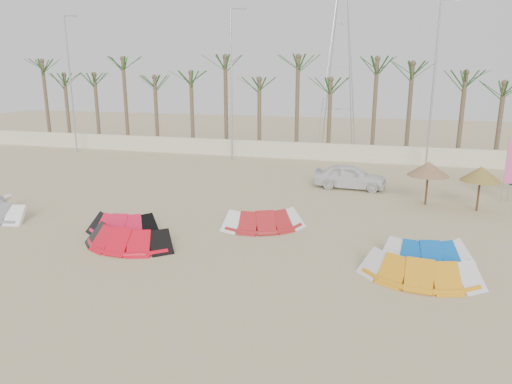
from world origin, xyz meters
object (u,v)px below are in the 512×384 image
(kite_red_left, at_px, (126,221))
(parasol_mid, at_px, (481,174))
(kite_grey, at_px, (11,206))
(kite_red_right, at_px, (266,217))
(parasol_left, at_px, (429,169))
(kite_red_mid, at_px, (132,235))
(car, at_px, (350,176))
(kite_blue, at_px, (427,248))
(kite_orange, at_px, (420,265))

(kite_red_left, relative_size, parasol_mid, 1.45)
(kite_grey, relative_size, kite_red_right, 1.02)
(kite_grey, height_order, parasol_left, parasol_left)
(kite_red_left, xyz_separation_m, kite_red_mid, (1.10, -1.38, 0.00))
(kite_red_mid, xyz_separation_m, car, (7.13, 11.57, 0.27))
(kite_red_mid, relative_size, car, 0.88)
(kite_red_mid, height_order, parasol_left, parasol_left)
(parasol_left, relative_size, car, 0.54)
(kite_red_right, relative_size, parasol_mid, 1.77)
(kite_blue, bearing_deg, parasol_left, 86.72)
(kite_grey, distance_m, parasol_left, 19.91)
(kite_grey, distance_m, kite_blue, 18.07)
(kite_red_mid, relative_size, kite_orange, 0.97)
(kite_red_mid, height_order, kite_red_right, same)
(kite_red_left, distance_m, kite_blue, 11.75)
(kite_orange, bearing_deg, kite_red_mid, -179.73)
(kite_red_left, xyz_separation_m, parasol_mid, (14.46, 7.31, 1.38))
(kite_red_mid, height_order, kite_orange, same)
(parasol_left, distance_m, parasol_mid, 2.33)
(kite_grey, bearing_deg, car, 33.69)
(kite_grey, xyz_separation_m, kite_red_right, (11.71, 1.68, 0.00))
(kite_orange, height_order, parasol_left, parasol_left)
(kite_red_right, relative_size, car, 0.93)
(kite_grey, bearing_deg, kite_red_right, 8.18)
(kite_red_left, distance_m, kite_red_mid, 1.76)
(parasol_mid, bearing_deg, kite_red_left, -153.19)
(parasol_mid, bearing_deg, car, 155.16)
(kite_red_right, bearing_deg, kite_red_mid, -140.30)
(kite_orange, bearing_deg, kite_grey, 174.11)
(kite_red_right, bearing_deg, kite_blue, -16.75)
(kite_red_left, relative_size, kite_orange, 0.85)
(kite_red_left, xyz_separation_m, kite_blue, (11.75, 0.27, 0.00))
(parasol_left, bearing_deg, kite_red_right, -140.69)
(kite_grey, bearing_deg, kite_red_mid, -14.21)
(kite_red_left, bearing_deg, kite_red_right, 22.03)
(kite_red_mid, distance_m, car, 13.59)
(kite_red_mid, xyz_separation_m, parasol_mid, (13.36, 8.69, 1.38))
(kite_red_left, distance_m, parasol_mid, 16.26)
(kite_grey, bearing_deg, kite_red_left, -4.51)
(car, bearing_deg, kite_blue, -158.06)
(kite_blue, bearing_deg, kite_red_mid, -171.20)
(kite_orange, bearing_deg, kite_red_left, 173.35)
(kite_red_left, height_order, kite_red_mid, same)
(parasol_left, bearing_deg, car, 148.10)
(kite_grey, xyz_separation_m, parasol_left, (18.49, 7.24, 1.41))
(kite_blue, distance_m, parasol_left, 7.61)
(kite_blue, relative_size, car, 0.80)
(kite_orange, height_order, car, car)
(kite_red_mid, xyz_separation_m, kite_blue, (10.65, 1.65, -0.00))
(kite_red_mid, height_order, parasol_mid, parasol_mid)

